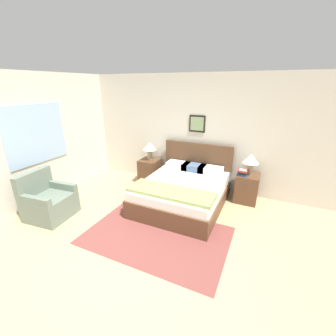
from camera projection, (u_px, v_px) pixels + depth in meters
ground_plane at (125, 257)px, 3.27m from camera, size 16.00×16.00×0.00m
wall_back at (192, 133)px, 5.21m from camera, size 7.53×0.09×2.60m
wall_left at (61, 135)px, 5.01m from camera, size 0.08×5.19×2.60m
area_rug_main at (157, 235)px, 3.73m from camera, size 2.31×1.52×0.01m
bed at (183, 191)px, 4.63m from camera, size 1.60×1.91×1.10m
armchair at (48, 202)px, 4.19m from camera, size 0.79×0.81×0.87m
nightstand_near_window at (150, 171)px, 5.68m from camera, size 0.45×0.50×0.60m
nightstand_by_door at (247, 188)px, 4.75m from camera, size 0.45×0.50×0.60m
table_lamp_near_window at (150, 147)px, 5.46m from camera, size 0.34×0.34×0.44m
table_lamp_by_door at (251, 160)px, 4.54m from camera, size 0.34×0.34×0.44m
book_thick_bottom at (243, 174)px, 4.64m from camera, size 0.24×0.26×0.03m
book_hardcover_middle at (243, 172)px, 4.63m from camera, size 0.19×0.24×0.04m
book_novel_upper at (244, 171)px, 4.62m from camera, size 0.15×0.22×0.03m
book_slim_near_top at (244, 170)px, 4.61m from camera, size 0.23×0.30×0.03m
book_paperback_top at (244, 168)px, 4.60m from camera, size 0.15×0.27×0.03m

